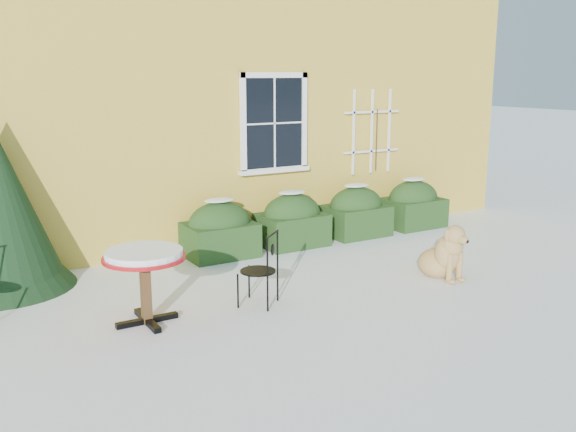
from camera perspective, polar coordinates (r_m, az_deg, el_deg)
ground at (r=8.04m, az=3.68°, el=-7.61°), size 80.00×80.00×0.00m
house at (r=13.90m, az=-13.15°, el=14.08°), size 12.40×8.40×6.40m
hedge_row at (r=10.85m, az=3.31°, el=-0.07°), size 4.95×0.80×0.91m
bistro_table at (r=7.32m, az=-12.65°, el=-4.07°), size 0.92×0.92×0.86m
patio_chair_near at (r=7.79m, az=-2.42°, el=-4.73°), size 0.57×0.57×0.91m
dog at (r=9.07m, az=13.73°, el=-3.44°), size 0.54×0.91×0.81m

